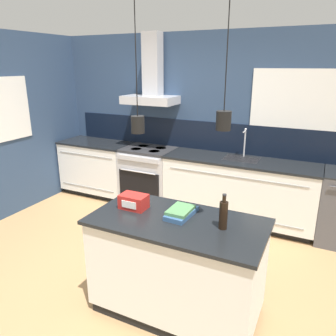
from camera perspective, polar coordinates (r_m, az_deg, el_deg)
ground_plane at (r=3.75m, az=-5.56°, el=-17.49°), size 16.00×16.00×0.00m
wall_back at (r=4.95m, az=5.74°, el=8.31°), size 5.60×2.43×2.60m
wall_left at (r=5.30m, az=-25.02°, el=6.82°), size 0.08×3.80×2.60m
counter_run_left at (r=5.73m, az=-12.04°, el=0.08°), size 1.21×0.64×0.91m
counter_run_sink at (r=4.71m, az=12.16°, el=-3.81°), size 2.09×0.64×1.31m
oven_range at (r=5.19m, az=-3.36°, el=-1.44°), size 0.79×0.66×0.91m
kitchen_island at (r=2.99m, az=1.56°, el=-16.76°), size 1.47×0.77×0.91m
bottle_on_island at (r=2.61m, az=9.62°, el=-7.98°), size 0.07×0.07×0.29m
book_stack at (r=2.83m, az=2.29°, el=-7.68°), size 0.20×0.35×0.07m
red_supply_box at (r=2.97m, az=-6.00°, el=-5.82°), size 0.24×0.16×0.13m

